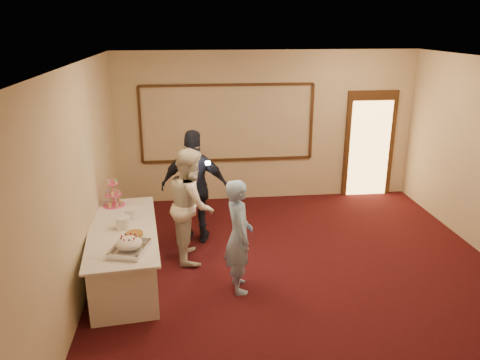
% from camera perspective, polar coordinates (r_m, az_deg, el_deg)
% --- Properties ---
extents(floor, '(7.00, 7.00, 0.00)m').
position_cam_1_polar(floor, '(6.80, 8.13, -12.44)').
color(floor, black).
rests_on(floor, ground).
extents(room_walls, '(6.04, 7.04, 3.02)m').
position_cam_1_polar(room_walls, '(6.02, 9.01, 4.34)').
color(room_walls, beige).
rests_on(room_walls, floor).
extents(wall_molding, '(3.45, 0.04, 1.55)m').
position_cam_1_polar(wall_molding, '(9.31, -1.52, 6.93)').
color(wall_molding, '#372310').
rests_on(wall_molding, room_walls).
extents(doorway, '(1.05, 0.07, 2.20)m').
position_cam_1_polar(doorway, '(10.10, 15.48, 4.16)').
color(doorway, '#372310').
rests_on(doorway, floor).
extents(buffet_table, '(1.17, 2.46, 0.77)m').
position_cam_1_polar(buffet_table, '(6.90, -13.88, -8.67)').
color(buffet_table, silver).
rests_on(buffet_table, floor).
extents(pavlova_tray, '(0.50, 0.62, 0.20)m').
position_cam_1_polar(pavlova_tray, '(6.03, -13.35, -7.76)').
color(pavlova_tray, silver).
rests_on(pavlova_tray, buffet_table).
extents(cupcake_stand, '(0.33, 0.33, 0.49)m').
position_cam_1_polar(cupcake_stand, '(7.53, -15.18, -1.78)').
color(cupcake_stand, '#F14C8F').
rests_on(cupcake_stand, buffet_table).
extents(plate_stack_a, '(0.21, 0.21, 0.17)m').
position_cam_1_polar(plate_stack_a, '(6.71, -14.07, -5.07)').
color(plate_stack_a, white).
rests_on(plate_stack_a, buffet_table).
extents(plate_stack_b, '(0.19, 0.19, 0.16)m').
position_cam_1_polar(plate_stack_b, '(6.98, -13.09, -4.07)').
color(plate_stack_b, white).
rests_on(plate_stack_b, buffet_table).
extents(tart, '(0.26, 0.26, 0.05)m').
position_cam_1_polar(tart, '(6.45, -12.75, -6.50)').
color(tart, white).
rests_on(tart, buffet_table).
extents(man, '(0.43, 0.61, 1.58)m').
position_cam_1_polar(man, '(6.26, -0.15, -6.85)').
color(man, '#94BAF1').
rests_on(man, floor).
extents(woman, '(0.71, 0.89, 1.75)m').
position_cam_1_polar(woman, '(7.12, -5.96, -2.99)').
color(woman, silver).
rests_on(woman, floor).
extents(guest, '(1.18, 0.67, 1.90)m').
position_cam_1_polar(guest, '(7.63, -5.52, -0.89)').
color(guest, black).
rests_on(guest, floor).
extents(camera_flash, '(0.08, 0.06, 0.05)m').
position_cam_1_polar(camera_flash, '(7.20, -3.94, 2.09)').
color(camera_flash, white).
rests_on(camera_flash, guest).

